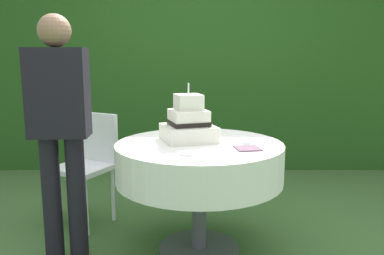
{
  "coord_description": "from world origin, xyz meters",
  "views": [
    {
      "loc": [
        -0.05,
        -2.61,
        1.35
      ],
      "look_at": [
        -0.04,
        0.04,
        0.87
      ],
      "focal_mm": 37.07,
      "sensor_mm": 36.0,
      "label": 1
    }
  ],
  "objects": [
    {
      "name": "serving_plate_far",
      "position": [
        -0.07,
        -0.31,
        0.78
      ],
      "size": [
        0.11,
        0.11,
        0.01
      ],
      "primitive_type": "cylinder",
      "color": "white",
      "rests_on": "cake_table"
    },
    {
      "name": "garden_chair",
      "position": [
        -0.88,
        0.51,
        0.54
      ],
      "size": [
        0.54,
        0.54,
        0.89
      ],
      "color": "white",
      "rests_on": "ground_plane"
    },
    {
      "name": "wedding_cake",
      "position": [
        -0.07,
        0.08,
        0.89
      ],
      "size": [
        0.43,
        0.43,
        0.4
      ],
      "color": "silver",
      "rests_on": "cake_table"
    },
    {
      "name": "serving_plate_near",
      "position": [
        0.31,
        0.02,
        0.78
      ],
      "size": [
        0.13,
        0.13,
        0.01
      ],
      "primitive_type": "cylinder",
      "color": "white",
      "rests_on": "cake_table"
    },
    {
      "name": "cake_table",
      "position": [
        0.0,
        0.0,
        0.64
      ],
      "size": [
        1.13,
        1.13,
        0.77
      ],
      "color": "#4C4C51",
      "rests_on": "ground_plane"
    },
    {
      "name": "napkin_stack",
      "position": [
        0.3,
        -0.17,
        0.77
      ],
      "size": [
        0.18,
        0.18,
        0.01
      ],
      "primitive_type": "cube",
      "rotation": [
        0.0,
        0.0,
        0.19
      ],
      "color": "#6B4C60",
      "rests_on": "cake_table"
    },
    {
      "name": "standing_person",
      "position": [
        -0.88,
        -0.16,
        0.93
      ],
      "size": [
        0.37,
        0.22,
        1.6
      ],
      "color": "black",
      "rests_on": "ground_plane"
    },
    {
      "name": "ground_plane",
      "position": [
        0.0,
        0.0,
        0.0
      ],
      "size": [
        20.0,
        20.0,
        0.0
      ],
      "primitive_type": "plane",
      "color": "#3D602D"
    },
    {
      "name": "foliage_hedge",
      "position": [
        0.0,
        2.29,
        1.38
      ],
      "size": [
        5.46,
        0.62,
        2.77
      ],
      "primitive_type": "cube",
      "color": "#234C19",
      "rests_on": "ground_plane"
    }
  ]
}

